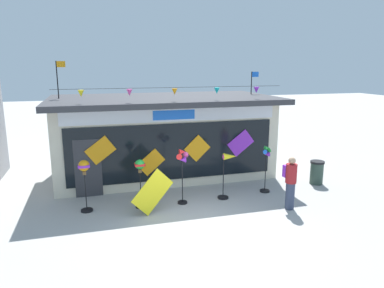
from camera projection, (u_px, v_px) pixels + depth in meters
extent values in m
plane|color=#ADAAA5|center=(198.00, 224.00, 10.15)|extent=(80.00, 80.00, 0.00)
cube|color=beige|center=(163.00, 137.00, 14.70)|extent=(8.33, 4.03, 3.01)
cube|color=#333338|center=(164.00, 99.00, 14.00)|extent=(8.73, 4.79, 0.20)
cube|color=silver|center=(174.00, 115.00, 12.50)|extent=(7.67, 0.08, 0.47)
cube|color=blue|center=(174.00, 115.00, 12.48)|extent=(1.50, 0.04, 0.33)
cube|color=black|center=(174.00, 152.00, 12.80)|extent=(7.50, 0.06, 2.05)
cube|color=#333338|center=(88.00, 168.00, 12.07)|extent=(0.90, 0.07, 2.00)
cube|color=orange|center=(100.00, 150.00, 12.01)|extent=(1.06, 0.03, 1.00)
cube|color=orange|center=(151.00, 162.00, 12.58)|extent=(1.02, 0.03, 0.99)
cube|color=orange|center=(197.00, 148.00, 12.96)|extent=(1.01, 0.03, 1.01)
cube|color=purple|center=(241.00, 143.00, 13.40)|extent=(1.10, 0.03, 1.04)
cylinder|color=black|center=(175.00, 87.00, 12.14)|extent=(8.00, 0.01, 0.01)
cone|color=yellow|center=(81.00, 94.00, 11.34)|extent=(0.20, 0.20, 0.22)
cone|color=#EA4CA3|center=(129.00, 93.00, 11.76)|extent=(0.20, 0.20, 0.22)
cone|color=orange|center=(175.00, 92.00, 12.17)|extent=(0.20, 0.20, 0.22)
cone|color=#19B7BC|center=(217.00, 91.00, 12.58)|extent=(0.20, 0.20, 0.22)
cone|color=purple|center=(256.00, 90.00, 13.00)|extent=(0.20, 0.20, 0.22)
cylinder|color=black|center=(57.00, 80.00, 13.13)|extent=(0.04, 0.04, 1.37)
cube|color=orange|center=(61.00, 64.00, 13.05)|extent=(0.32, 0.02, 0.22)
cylinder|color=black|center=(251.00, 83.00, 15.28)|extent=(0.04, 0.04, 0.95)
cube|color=blue|center=(255.00, 74.00, 15.25)|extent=(0.32, 0.02, 0.22)
cylinder|color=black|center=(87.00, 210.00, 11.01)|extent=(0.37, 0.37, 0.06)
cylinder|color=black|center=(86.00, 191.00, 10.88)|extent=(0.03, 0.03, 1.30)
sphere|color=orange|center=(84.00, 166.00, 10.70)|extent=(0.34, 0.34, 0.34)
cube|color=purple|center=(84.00, 166.00, 10.70)|extent=(0.35, 0.35, 0.07)
cube|color=brown|center=(84.00, 173.00, 10.75)|extent=(0.10, 0.10, 0.10)
cylinder|color=black|center=(141.00, 206.00, 11.33)|extent=(0.35, 0.35, 0.06)
cylinder|color=black|center=(141.00, 188.00, 11.20)|extent=(0.03, 0.03, 1.26)
sphere|color=green|center=(140.00, 164.00, 11.03)|extent=(0.31, 0.31, 0.31)
cube|color=red|center=(140.00, 164.00, 11.03)|extent=(0.31, 0.31, 0.07)
cube|color=brown|center=(140.00, 171.00, 11.07)|extent=(0.10, 0.10, 0.10)
cylinder|color=black|center=(182.00, 202.00, 11.65)|extent=(0.31, 0.31, 0.06)
cylinder|color=black|center=(182.00, 180.00, 11.48)|extent=(0.03, 0.03, 1.61)
cylinder|color=black|center=(182.00, 156.00, 11.27)|extent=(0.06, 0.04, 0.06)
cone|color=#EA4CA3|center=(186.00, 156.00, 11.30)|extent=(0.19, 0.20, 0.19)
cone|color=red|center=(182.00, 152.00, 11.24)|extent=(0.20, 0.19, 0.19)
cone|color=red|center=(178.00, 156.00, 11.23)|extent=(0.19, 0.20, 0.19)
cone|color=purple|center=(183.00, 160.00, 11.30)|extent=(0.20, 0.19, 0.19)
cylinder|color=black|center=(223.00, 197.00, 12.08)|extent=(0.37, 0.37, 0.06)
cylinder|color=black|center=(223.00, 178.00, 11.93)|extent=(0.03, 0.03, 1.45)
cone|color=yellow|center=(230.00, 157.00, 11.84)|extent=(0.47, 0.29, 0.23)
cylinder|color=#EA4CA3|center=(224.00, 157.00, 11.78)|extent=(0.03, 0.16, 0.16)
cylinder|color=black|center=(265.00, 191.00, 12.72)|extent=(0.35, 0.35, 0.06)
cylinder|color=black|center=(265.00, 172.00, 12.56)|extent=(0.03, 0.03, 1.50)
cylinder|color=black|center=(267.00, 151.00, 12.36)|extent=(0.06, 0.04, 0.06)
cone|color=green|center=(270.00, 151.00, 12.39)|extent=(0.16, 0.17, 0.16)
cone|color=green|center=(267.00, 148.00, 12.34)|extent=(0.17, 0.16, 0.16)
cone|color=blue|center=(264.00, 151.00, 12.33)|extent=(0.16, 0.17, 0.16)
cone|color=purple|center=(267.00, 154.00, 12.39)|extent=(0.17, 0.16, 0.16)
cylinder|color=#333D56|center=(290.00, 196.00, 11.11)|extent=(0.28, 0.28, 0.86)
cylinder|color=maroon|center=(291.00, 173.00, 10.95)|extent=(0.34, 0.34, 0.60)
sphere|color=tan|center=(292.00, 161.00, 10.87)|extent=(0.22, 0.22, 0.22)
cube|color=purple|center=(287.00, 171.00, 11.13)|extent=(0.28, 0.19, 0.38)
cylinder|color=#2D4238|center=(317.00, 173.00, 13.50)|extent=(0.48, 0.48, 0.81)
cylinder|color=black|center=(318.00, 162.00, 13.40)|extent=(0.52, 0.52, 0.08)
cube|color=yellow|center=(153.00, 192.00, 10.73)|extent=(1.36, 0.36, 1.36)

